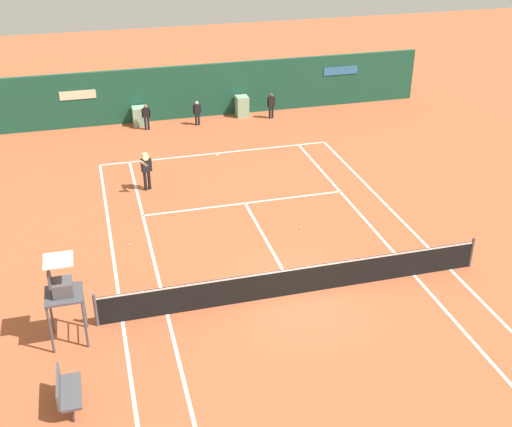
# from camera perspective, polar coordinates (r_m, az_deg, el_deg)

# --- Properties ---
(ground_plane) EXTENTS (80.00, 80.00, 0.01)m
(ground_plane) POSITION_cam_1_polar(r_m,az_deg,el_deg) (20.55, 3.07, -6.19)
(ground_plane) COLOR #B25633
(tennis_net) EXTENTS (12.10, 0.10, 1.07)m
(tennis_net) POSITION_cam_1_polar(r_m,az_deg,el_deg) (19.81, 3.63, -5.87)
(tennis_net) COLOR #4C4C51
(tennis_net) RESTS_ON ground_plane
(sponsor_back_wall) EXTENTS (25.00, 1.02, 2.77)m
(sponsor_back_wall) POSITION_cam_1_polar(r_m,az_deg,el_deg) (34.50, -5.44, 10.60)
(sponsor_back_wall) COLOR #194C38
(sponsor_back_wall) RESTS_ON ground_plane
(umpire_chair) EXTENTS (1.00, 1.00, 2.61)m
(umpire_chair) POSITION_cam_1_polar(r_m,az_deg,el_deg) (18.05, -16.71, -6.47)
(umpire_chair) COLOR #47474C
(umpire_chair) RESTS_ON ground_plane
(player_bench) EXTENTS (0.54, 1.28, 0.88)m
(player_bench) POSITION_cam_1_polar(r_m,az_deg,el_deg) (16.69, -16.40, -14.71)
(player_bench) COLOR #38383D
(player_bench) RESTS_ON ground_plane
(player_on_baseline) EXTENTS (0.50, 0.81, 1.83)m
(player_on_baseline) POSITION_cam_1_polar(r_m,az_deg,el_deg) (26.45, -9.66, 3.98)
(player_on_baseline) COLOR black
(player_on_baseline) RESTS_ON ground_plane
(ball_kid_right_post) EXTENTS (0.42, 0.18, 1.27)m
(ball_kid_right_post) POSITION_cam_1_polar(r_m,az_deg,el_deg) (33.46, -5.22, 8.97)
(ball_kid_right_post) COLOR black
(ball_kid_right_post) RESTS_ON ground_plane
(ball_kid_centre_post) EXTENTS (0.45, 0.19, 1.35)m
(ball_kid_centre_post) POSITION_cam_1_polar(r_m,az_deg,el_deg) (34.30, 1.35, 9.63)
(ball_kid_centre_post) COLOR black
(ball_kid_centre_post) RESTS_ON ground_plane
(ball_kid_left_post) EXTENTS (0.44, 0.20, 1.32)m
(ball_kid_left_post) POSITION_cam_1_polar(r_m,az_deg,el_deg) (33.14, -9.66, 8.55)
(ball_kid_left_post) COLOR black
(ball_kid_left_post) RESTS_ON ground_plane
(tennis_ball_mid_court) EXTENTS (0.07, 0.07, 0.07)m
(tennis_ball_mid_court) POSITION_cam_1_polar(r_m,az_deg,el_deg) (25.12, -10.01, 0.25)
(tennis_ball_mid_court) COLOR #CCE033
(tennis_ball_mid_court) RESTS_ON ground_plane
(tennis_ball_near_service_line) EXTENTS (0.07, 0.07, 0.07)m
(tennis_ball_near_service_line) POSITION_cam_1_polar(r_m,az_deg,el_deg) (22.91, -11.13, -2.74)
(tennis_ball_near_service_line) COLOR #CCE033
(tennis_ball_near_service_line) RESTS_ON ground_plane
(tennis_ball_by_sideline) EXTENTS (0.07, 0.07, 0.07)m
(tennis_ball_by_sideline) POSITION_cam_1_polar(r_m,az_deg,el_deg) (23.63, 3.95, -1.23)
(tennis_ball_by_sideline) COLOR #CCE033
(tennis_ball_by_sideline) RESTS_ON ground_plane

